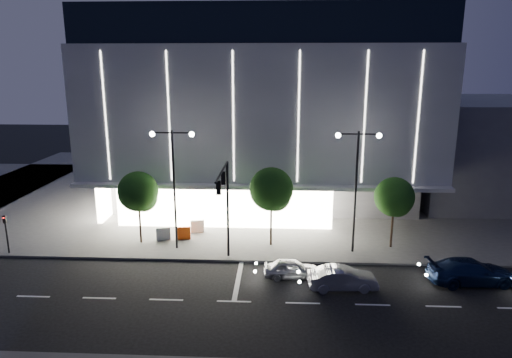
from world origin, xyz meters
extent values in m
plane|color=black|center=(0.00, 0.00, 0.00)|extent=(160.00, 160.00, 0.00)
cube|color=#474747|center=(5.00, 24.00, 0.07)|extent=(70.00, 40.00, 0.15)
cube|color=#4C4C51|center=(3.00, 24.00, 2.00)|extent=(28.00, 21.00, 4.00)
cube|color=#929397|center=(3.00, 22.00, 9.50)|extent=(30.00, 25.00, 11.00)
cube|color=black|center=(3.00, 22.00, 16.50)|extent=(29.40, 24.50, 3.00)
cube|color=white|center=(0.00, 10.70, 2.00)|extent=(18.00, 0.40, 3.60)
cube|color=white|center=(-10.80, 16.00, 2.00)|extent=(0.40, 10.00, 3.60)
cube|color=#929397|center=(3.00, 9.70, 4.10)|extent=(30.00, 2.00, 0.30)
cube|color=white|center=(3.00, 9.48, 9.50)|extent=(24.00, 0.06, 10.00)
cube|color=#4C4C51|center=(26.00, 24.00, 5.00)|extent=(16.00, 20.00, 10.00)
cylinder|color=black|center=(1.00, 4.80, 3.50)|extent=(0.18, 0.18, 7.00)
cylinder|color=black|center=(1.00, 1.90, 7.00)|extent=(0.14, 5.80, 0.14)
cube|color=black|center=(1.00, 2.60, 6.40)|extent=(0.28, 0.18, 0.85)
cube|color=black|center=(1.00, 0.20, 6.40)|extent=(0.28, 0.18, 0.85)
sphere|color=#FF0C0C|center=(0.88, 2.60, 6.70)|extent=(0.14, 0.14, 0.14)
cylinder|color=black|center=(-3.00, 6.00, 4.50)|extent=(0.16, 0.16, 9.00)
cylinder|color=black|center=(-3.70, 6.00, 8.80)|extent=(1.40, 0.10, 0.10)
cylinder|color=black|center=(-2.30, 6.00, 8.80)|extent=(1.40, 0.10, 0.10)
sphere|color=white|center=(-4.40, 6.00, 8.70)|extent=(0.36, 0.36, 0.36)
sphere|color=white|center=(-1.60, 6.00, 8.70)|extent=(0.36, 0.36, 0.36)
cylinder|color=black|center=(10.00, 6.00, 4.50)|extent=(0.16, 0.16, 9.00)
cylinder|color=black|center=(9.30, 6.00, 8.80)|extent=(1.40, 0.10, 0.10)
cylinder|color=black|center=(10.70, 6.00, 8.80)|extent=(1.40, 0.10, 0.10)
sphere|color=white|center=(8.60, 6.00, 8.70)|extent=(0.36, 0.36, 0.36)
sphere|color=white|center=(11.40, 6.00, 8.70)|extent=(0.36, 0.36, 0.36)
cylinder|color=black|center=(-15.00, 4.50, 1.50)|extent=(0.12, 0.12, 3.00)
cube|color=black|center=(-15.00, 4.50, 2.70)|extent=(0.22, 0.16, 0.55)
sphere|color=#FF0C0C|center=(-15.00, 4.39, 2.85)|extent=(0.10, 0.10, 0.10)
cylinder|color=black|center=(-6.00, 7.00, 1.89)|extent=(0.16, 0.16, 3.78)
sphere|color=#113C10|center=(-6.00, 7.00, 4.21)|extent=(3.02, 3.02, 3.02)
sphere|color=#113C10|center=(-5.70, 7.20, 3.67)|extent=(2.16, 2.16, 2.16)
sphere|color=#113C10|center=(-6.25, 6.85, 3.89)|extent=(1.94, 1.94, 1.94)
cylinder|color=black|center=(4.00, 7.00, 2.03)|extent=(0.16, 0.16, 4.06)
sphere|color=#113C10|center=(4.00, 7.00, 4.52)|extent=(3.25, 3.25, 3.25)
sphere|color=#113C10|center=(4.30, 7.20, 3.94)|extent=(2.32, 2.32, 2.32)
sphere|color=#113C10|center=(3.75, 6.85, 4.18)|extent=(2.09, 2.09, 2.09)
cylinder|color=black|center=(13.00, 7.00, 1.82)|extent=(0.16, 0.16, 3.64)
sphere|color=#113C10|center=(13.00, 7.00, 4.06)|extent=(2.91, 2.91, 2.91)
sphere|color=#113C10|center=(13.30, 7.20, 3.54)|extent=(2.08, 2.08, 2.08)
sphere|color=#113C10|center=(12.75, 6.85, 3.74)|extent=(1.87, 1.87, 1.87)
imported|color=#9EA0A6|center=(5.44, 1.78, 0.61)|extent=(3.65, 1.58, 1.22)
imported|color=#B6B8BF|center=(8.50, 0.38, 0.69)|extent=(4.31, 1.79, 1.39)
imported|color=#122145|center=(16.67, 1.59, 0.78)|extent=(5.54, 2.64, 1.56)
cube|color=#FB4F0D|center=(-2.86, 7.78, 0.65)|extent=(1.13, 0.44, 1.00)
cube|color=silver|center=(-4.40, 7.59, 0.65)|extent=(1.13, 0.51, 1.00)
cube|color=silver|center=(-2.05, 9.43, 0.65)|extent=(1.13, 0.53, 1.00)
camera|label=1|loc=(4.46, -25.49, 13.28)|focal=32.00mm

